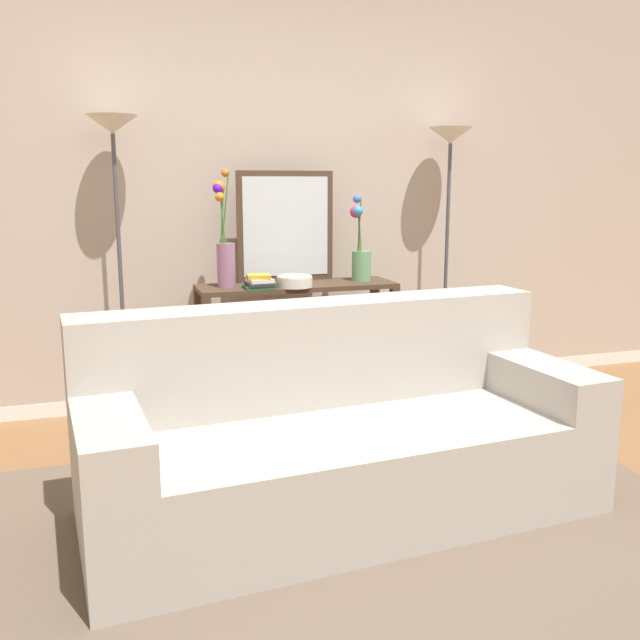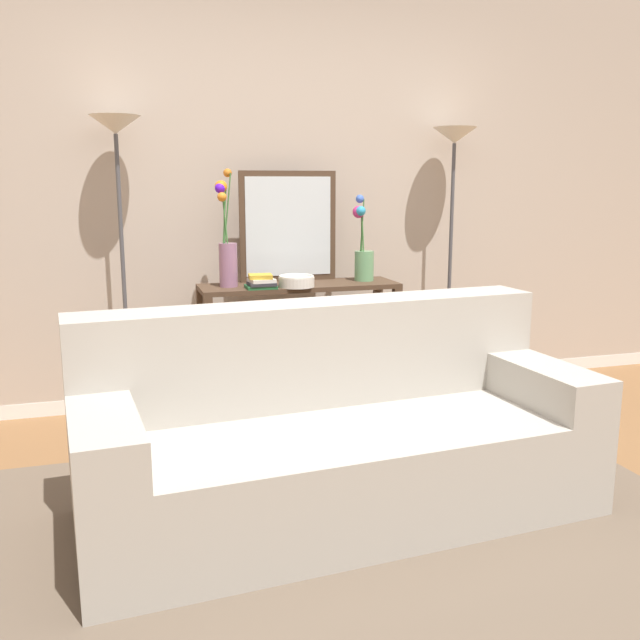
{
  "view_description": "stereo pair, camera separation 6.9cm",
  "coord_description": "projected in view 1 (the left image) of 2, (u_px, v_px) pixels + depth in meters",
  "views": [
    {
      "loc": [
        -1.09,
        -2.38,
        1.4
      ],
      "look_at": [
        -0.02,
        0.93,
        0.72
      ],
      "focal_mm": 39.26,
      "sensor_mm": 36.0,
      "label": 1
    },
    {
      "loc": [
        -1.02,
        -2.4,
        1.4
      ],
      "look_at": [
        -0.02,
        0.93,
        0.72
      ],
      "focal_mm": 39.26,
      "sensor_mm": 36.0,
      "label": 2
    }
  ],
  "objects": [
    {
      "name": "couch",
      "position": [
        339.0,
        441.0,
        3.0
      ],
      "size": [
        2.21,
        1.03,
        0.88
      ],
      "color": "#ADA89E",
      "rests_on": "ground"
    },
    {
      "name": "back_wall",
      "position": [
        269.0,
        181.0,
        4.46
      ],
      "size": [
        12.0,
        0.15,
        2.82
      ],
      "color": "white",
      "rests_on": "ground"
    },
    {
      "name": "fruit_bowl",
      "position": [
        295.0,
        281.0,
        4.08
      ],
      "size": [
        0.21,
        0.21,
        0.07
      ],
      "color": "silver",
      "rests_on": "console_table"
    },
    {
      "name": "ground_plane",
      "position": [
        396.0,
        538.0,
        2.82
      ],
      "size": [
        16.0,
        16.0,
        0.02
      ],
      "primitive_type": "cube",
      "color": "brown"
    },
    {
      "name": "book_stack",
      "position": [
        259.0,
        282.0,
        4.02
      ],
      "size": [
        0.18,
        0.16,
        0.08
      ],
      "color": "#236033",
      "rests_on": "console_table"
    },
    {
      "name": "vase_tall_flowers",
      "position": [
        225.0,
        247.0,
        4.04
      ],
      "size": [
        0.12,
        0.11,
        0.68
      ],
      "color": "gray",
      "rests_on": "console_table"
    },
    {
      "name": "vase_short_flowers",
      "position": [
        360.0,
        253.0,
        4.32
      ],
      "size": [
        0.13,
        0.12,
        0.53
      ],
      "color": "#669E6B",
      "rests_on": "console_table"
    },
    {
      "name": "book_row_under_console",
      "position": [
        239.0,
        409.0,
        4.24
      ],
      "size": [
        0.24,
        0.18,
        0.13
      ],
      "color": "#2D2D33",
      "rests_on": "ground"
    },
    {
      "name": "floor_lamp_left",
      "position": [
        116.0,
        185.0,
        3.9
      ],
      "size": [
        0.28,
        0.28,
        1.77
      ],
      "color": "#4C4C51",
      "rests_on": "ground"
    },
    {
      "name": "floor_lamp_right",
      "position": [
        449.0,
        187.0,
        4.53
      ],
      "size": [
        0.28,
        0.28,
        1.75
      ],
      "color": "#4C4C51",
      "rests_on": "ground"
    },
    {
      "name": "area_rug",
      "position": [
        352.0,
        524.0,
        2.91
      ],
      "size": [
        3.01,
        2.02,
        0.01
      ],
      "color": "brown",
      "rests_on": "ground"
    },
    {
      "name": "console_table",
      "position": [
        297.0,
        325.0,
        4.25
      ],
      "size": [
        1.2,
        0.37,
        0.8
      ],
      "color": "#473323",
      "rests_on": "ground"
    },
    {
      "name": "wall_mirror",
      "position": [
        286.0,
        226.0,
        4.27
      ],
      "size": [
        0.6,
        0.02,
        0.67
      ],
      "color": "#473323",
      "rests_on": "console_table"
    }
  ]
}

